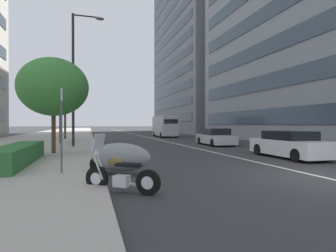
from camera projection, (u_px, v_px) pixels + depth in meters
The scene contains 15 objects.
ground_plane at pixel (328, 178), 8.65m from camera, with size 400.00×400.00×0.00m, color #303033.
sidewalk_right_plaza at pixel (50, 137), 34.12m from camera, with size 160.00×10.35×0.15m, color #A39E93.
lane_centre_stripe at pixel (138, 135), 42.27m from camera, with size 110.00×0.16×0.01m, color silver.
motorcycle_second_in_row at pixel (120, 175), 6.86m from camera, with size 1.33×1.75×1.47m.
motorcycle_far_end_row at pixel (120, 157), 9.37m from camera, with size 1.82×2.28×1.08m.
car_mid_block_traffic at pixel (289, 145), 13.94m from camera, with size 4.58×1.97×1.36m.
car_approaching_light at pixel (216, 137), 22.13m from camera, with size 4.26×1.99×1.37m.
delivery_van_ahead at pixel (165, 126), 36.05m from camera, with size 5.82×2.17×2.76m.
parking_sign_by_curb at pixel (62, 122), 8.75m from camera, with size 0.32×0.06×2.78m.
street_lamp_with_banners at pixel (77, 69), 19.22m from camera, with size 1.26×2.23×9.36m.
clipped_hedge_bed at pixel (17, 155), 10.77m from camera, with size 5.91×1.10×0.73m, color #28602D.
street_tree_by_lamp_post at pixel (53, 87), 14.73m from camera, with size 3.69×3.69×5.15m.
street_tree_mid_sidewalk at pixel (60, 90), 22.07m from camera, with size 3.97×3.97×6.07m.
street_tree_near_plaza_corner at pixel (65, 100), 29.22m from camera, with size 2.75×2.75×5.34m.
office_tower_near_left at pixel (207, 48), 58.78m from camera, with size 28.49×16.79×36.16m.
Camera 1 is at (-6.88, 7.28, 1.73)m, focal length 29.11 mm.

